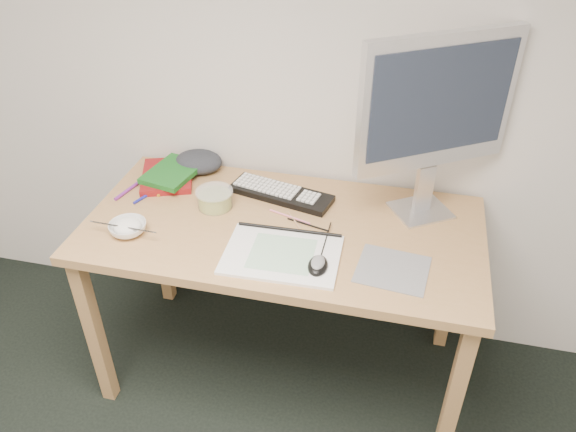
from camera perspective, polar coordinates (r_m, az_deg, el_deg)
name	(u,v)px	position (r m, az deg, el deg)	size (l,w,h in m)	color
desk	(283,244)	(2.03, -0.55, -2.83)	(1.40, 0.70, 0.75)	#AF8250
mousepad	(393,269)	(1.82, 10.57, -5.35)	(0.22, 0.20, 0.00)	gray
sketchpad	(282,255)	(1.84, -0.63, -3.96)	(0.38, 0.27, 0.01)	white
keyboard	(281,194)	(2.13, -0.71, 2.28)	(0.39, 0.13, 0.02)	black
monitor	(437,108)	(1.91, 14.92, 10.59)	(0.49, 0.34, 0.65)	silver
mouse	(318,263)	(1.78, 3.06, -4.77)	(0.06, 0.10, 0.03)	black
rice_bowl	(128,228)	(2.01, -15.95, -1.21)	(0.13, 0.13, 0.04)	white
chopsticks	(123,227)	(1.98, -16.43, -1.07)	(0.02, 0.02, 0.24)	#BBBBBD
fruit_tub	(215,199)	(2.08, -7.45, 1.75)	(0.14, 0.14, 0.07)	#D0D74B
book_red	(167,176)	(2.29, -12.16, 4.01)	(0.19, 0.26, 0.03)	maroon
book_green	(173,172)	(2.26, -11.62, 4.38)	(0.17, 0.23, 0.02)	#175C1B
cloth_lump	(199,162)	(2.32, -9.07, 5.46)	(0.16, 0.14, 0.07)	#292D31
pencil_pink	(290,217)	(2.02, 0.17, -0.06)	(0.01, 0.01, 0.17)	pink
pencil_tan	(297,224)	(1.98, 0.88, -0.78)	(0.01, 0.01, 0.16)	tan
pencil_black	(308,225)	(1.98, 2.04, -0.89)	(0.01, 0.01, 0.16)	black
marker_blue	(145,196)	(2.19, -14.29, 1.96)	(0.01, 0.01, 0.12)	#1C1F9A
marker_orange	(163,187)	(2.23, -12.54, 2.86)	(0.01, 0.01, 0.12)	orange
marker_purple	(128,190)	(2.25, -15.97, 2.53)	(0.01, 0.01, 0.14)	#752589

